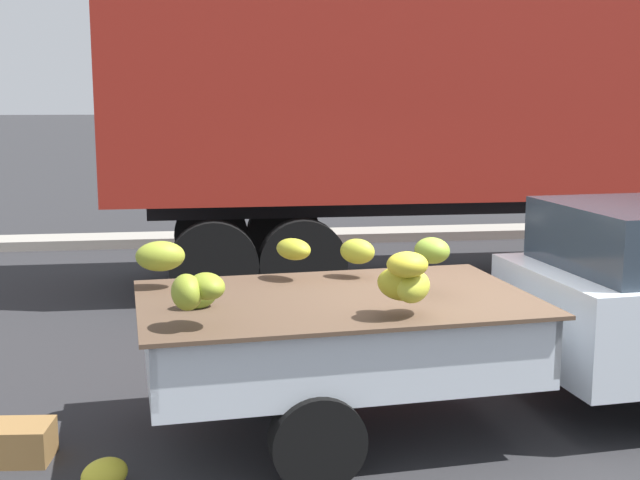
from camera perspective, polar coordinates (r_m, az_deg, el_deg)
ground at (r=6.92m, az=12.34°, el=-12.15°), size 220.00×220.00×0.00m
curb_strip at (r=15.01m, az=0.86°, el=0.31°), size 80.00×0.80×0.16m
pickup_truck at (r=7.05m, az=17.35°, el=-4.40°), size 5.28×2.23×1.70m
semi_trailer at (r=12.12m, az=15.10°, el=9.40°), size 12.00×2.70×3.95m
fallen_banana_bunch_near_tailgate at (r=5.87m, az=-14.48°, el=-15.22°), size 0.38×0.34×0.22m
produce_crate at (r=6.48m, az=-20.12°, el=-12.83°), size 0.55×0.41×0.27m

